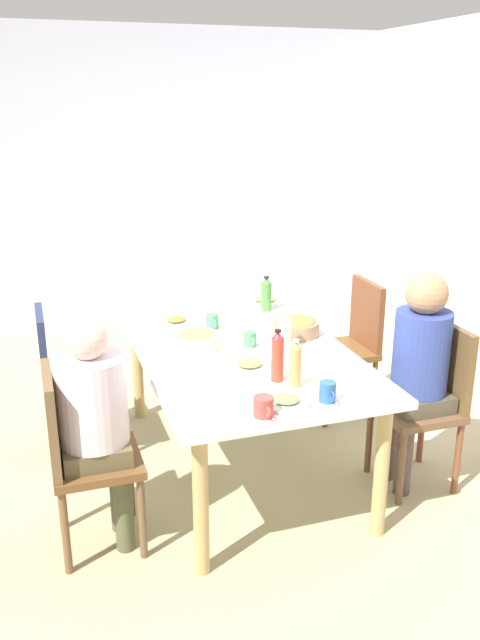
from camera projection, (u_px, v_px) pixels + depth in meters
ground_plane at (240, 465)px, 3.82m from camera, size 6.37×6.37×0.00m
wall_left at (145, 183)px, 5.85m from camera, size 0.12×4.69×2.60m
dining_table at (240, 359)px, 3.61m from camera, size 1.80×1.08×0.74m
chair_0 at (64, 374)px, 3.79m from camera, size 0.40×0.40×0.90m
chair_1 at (352, 340)px, 4.34m from camera, size 0.40×0.40×0.90m
chair_2 at (78, 450)px, 2.98m from camera, size 0.40×0.40×0.90m
person_2 at (95, 414)px, 2.95m from camera, size 0.32×0.32×1.13m
chair_3 at (430, 396)px, 3.53m from camera, size 0.40×0.40×0.90m
person_3 at (418, 361)px, 3.43m from camera, size 0.30×0.30×1.20m
plate_0 at (265, 301)px, 4.33m from camera, size 0.25×0.25×0.04m
plate_1 at (286, 402)px, 2.90m from camera, size 0.21×0.21×0.04m
plate_2 at (176, 321)px, 3.94m from camera, size 0.21×0.21×0.04m
plate_3 at (249, 366)px, 3.29m from camera, size 0.22×0.22×0.04m
bowl_0 at (195, 340)px, 3.52m from camera, size 0.25×0.25×0.11m
bowl_1 at (296, 326)px, 3.74m from camera, size 0.26×0.26×0.10m
cup_0 at (212, 321)px, 3.85m from camera, size 0.11×0.07×0.09m
cup_1 at (264, 407)px, 2.79m from camera, size 0.12×0.09×0.09m
cup_2 at (250, 339)px, 3.57m from camera, size 0.11×0.07×0.08m
cup_3 at (328, 392)px, 2.92m from camera, size 0.11×0.07×0.09m
cup_4 at (185, 365)px, 3.22m from camera, size 0.11×0.07×0.09m
bottle_0 at (296, 365)px, 3.05m from camera, size 0.06×0.06×0.23m
bottle_1 at (266, 295)px, 4.15m from camera, size 0.07×0.07×0.22m
bottle_2 at (285, 332)px, 3.50m from camera, size 0.06×0.06×0.21m
bottle_3 at (278, 357)px, 3.11m from camera, size 0.06×0.06×0.26m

